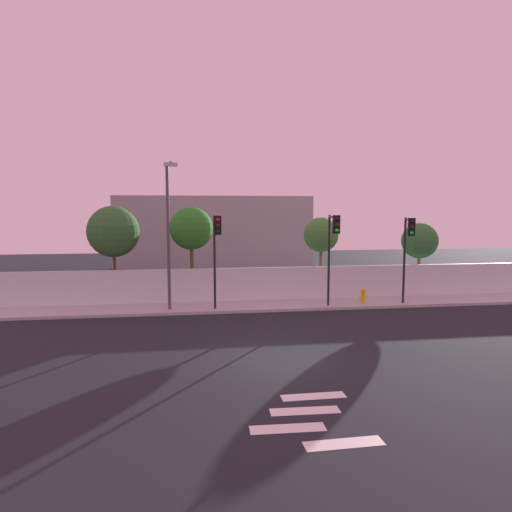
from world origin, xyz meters
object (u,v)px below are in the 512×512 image
at_px(fire_hydrant, 363,295).
at_px(roadside_tree_midright, 321,235).
at_px(traffic_light_center, 408,242).
at_px(roadside_tree_leftmost, 113,232).
at_px(roadside_tree_midleft, 191,229).
at_px(roadside_tree_rightmost, 420,241).
at_px(street_lamp_curbside, 169,226).
at_px(traffic_light_right, 216,242).
at_px(traffic_light_left, 333,240).

height_order(fire_hydrant, roadside_tree_midright, roadside_tree_midright).
relative_size(traffic_light_center, roadside_tree_midright, 0.97).
distance_m(traffic_light_center, roadside_tree_leftmost, 15.63).
xyz_separation_m(traffic_light_center, roadside_tree_midleft, (-11.01, 3.63, 0.57)).
bearing_deg(traffic_light_center, fire_hydrant, 156.99).
bearing_deg(roadside_tree_rightmost, street_lamp_curbside, -168.63).
bearing_deg(traffic_light_center, roadside_tree_leftmost, 166.56).
bearing_deg(street_lamp_curbside, traffic_light_right, -13.85).
xyz_separation_m(roadside_tree_midleft, roadside_tree_midright, (7.46, -0.00, -0.41)).
relative_size(traffic_light_right, fire_hydrant, 5.62).
distance_m(traffic_light_center, roadside_tree_midleft, 11.60).
height_order(roadside_tree_leftmost, roadside_tree_rightmost, roadside_tree_leftmost).
bearing_deg(traffic_light_center, street_lamp_curbside, 176.78).
height_order(street_lamp_curbside, roadside_tree_rightmost, street_lamp_curbside).
relative_size(traffic_light_center, roadside_tree_midleft, 0.86).
distance_m(fire_hydrant, roadside_tree_midleft, 10.04).
relative_size(traffic_light_right, roadside_tree_midright, 1.00).
relative_size(traffic_light_left, roadside_tree_rightmost, 1.08).
height_order(traffic_light_left, roadside_tree_rightmost, traffic_light_left).
bearing_deg(traffic_light_left, traffic_light_right, 179.37).
xyz_separation_m(traffic_light_left, traffic_light_center, (3.99, -0.05, -0.09)).
height_order(roadside_tree_midleft, roadside_tree_midright, roadside_tree_midleft).
bearing_deg(traffic_light_left, fire_hydrant, 22.00).
relative_size(traffic_light_left, roadside_tree_midright, 1.00).
bearing_deg(roadside_tree_leftmost, roadside_tree_midleft, 0.00).
bearing_deg(traffic_light_center, roadside_tree_midleft, 161.74).
height_order(traffic_light_right, roadside_tree_midright, traffic_light_right).
relative_size(traffic_light_left, traffic_light_center, 1.03).
distance_m(roadside_tree_midleft, roadside_tree_midright, 7.47).
height_order(roadside_tree_leftmost, roadside_tree_midright, roadside_tree_leftmost).
height_order(traffic_light_right, roadside_tree_midleft, roadside_tree_midleft).
distance_m(traffic_light_right, roadside_tree_midleft, 3.74).
xyz_separation_m(roadside_tree_leftmost, roadside_tree_midright, (11.66, 0.00, -0.28)).
bearing_deg(street_lamp_curbside, traffic_light_center, -3.22).
bearing_deg(street_lamp_curbside, roadside_tree_midleft, 69.67).
height_order(traffic_light_center, roadside_tree_leftmost, roadside_tree_leftmost).
relative_size(street_lamp_curbside, fire_hydrant, 8.58).
xyz_separation_m(traffic_light_left, traffic_light_right, (-5.83, 0.06, -0.02)).
bearing_deg(fire_hydrant, roadside_tree_midright, 118.92).
bearing_deg(traffic_light_right, street_lamp_curbside, 166.15).
bearing_deg(street_lamp_curbside, fire_hydrant, 0.97).
xyz_separation_m(traffic_light_left, fire_hydrant, (1.98, 0.80, -2.99)).
relative_size(traffic_light_center, street_lamp_curbside, 0.64).
relative_size(traffic_light_left, traffic_light_right, 1.00).
height_order(traffic_light_center, fire_hydrant, traffic_light_center).
bearing_deg(roadside_tree_midleft, roadside_tree_leftmost, -180.00).
bearing_deg(roadside_tree_leftmost, traffic_light_left, -17.69).
height_order(traffic_light_left, roadside_tree_midleft, roadside_tree_midleft).
bearing_deg(roadside_tree_midright, roadside_tree_leftmost, 180.00).
bearing_deg(roadside_tree_rightmost, roadside_tree_midright, 180.00).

